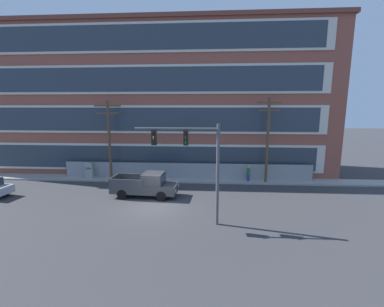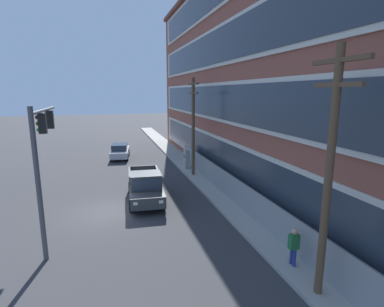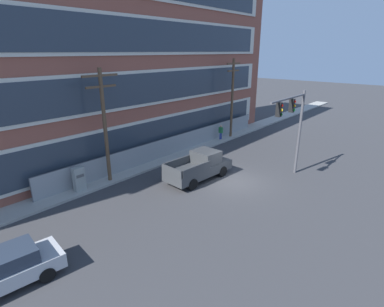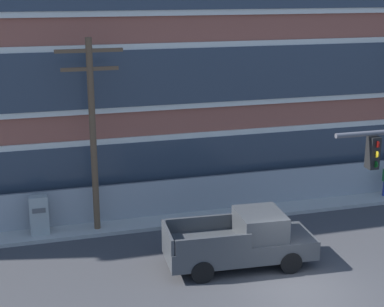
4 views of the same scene
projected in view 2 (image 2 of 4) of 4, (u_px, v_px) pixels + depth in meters
ground_plane at (108, 212)px, 17.44m from camera, size 160.00×160.00×0.00m
sidewalk_building_side at (225, 199)px, 19.36m from camera, size 80.00×2.01×0.16m
brick_mill_building at (273, 75)px, 22.17m from camera, size 41.57×8.51×16.22m
chain_link_fence at (240, 195)px, 17.71m from camera, size 25.35×0.06×1.77m
traffic_signal_mast at (42, 148)px, 12.94m from camera, size 5.16×0.43×6.35m
pickup_truck_dark_grey at (145, 187)px, 18.98m from camera, size 5.54×2.35×2.02m
sedan_silver at (120, 151)px, 31.37m from camera, size 4.55×2.23×1.56m
utility_pole_near_corner at (193, 123)px, 23.93m from camera, size 2.61×0.26×7.98m
utility_pole_midblock at (330, 167)px, 9.34m from camera, size 2.29×0.26×8.27m
electrical_cabinet at (187, 160)px, 26.83m from camera, size 0.75×0.44×1.78m
pedestrian_near_cabinet at (294, 246)px, 11.67m from camera, size 0.32×0.40×1.69m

